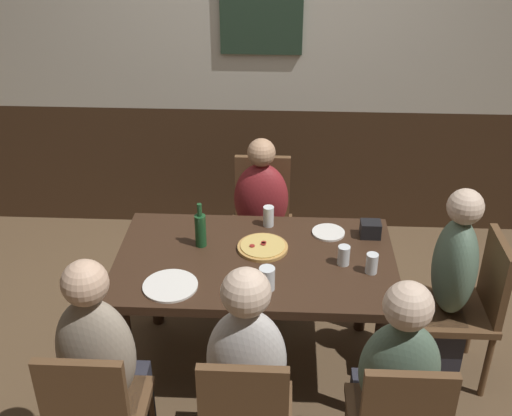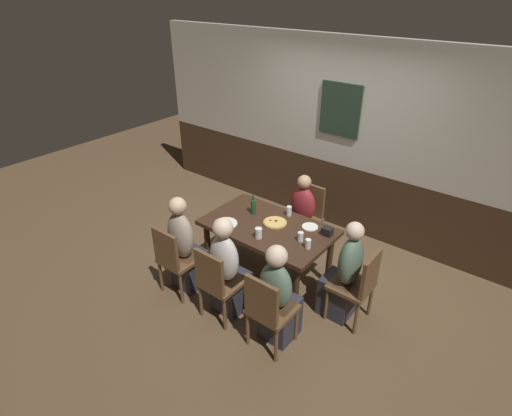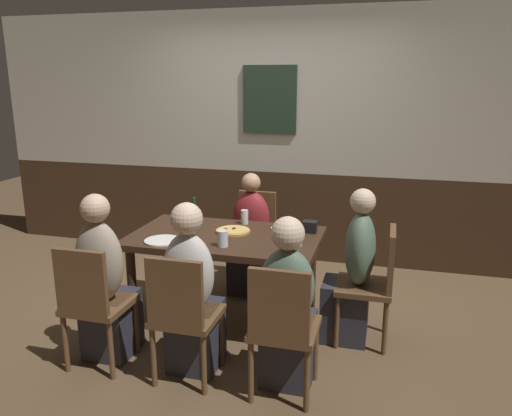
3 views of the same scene
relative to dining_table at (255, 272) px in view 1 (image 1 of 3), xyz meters
The scene contains 20 objects.
ground_plane 0.65m from the dining_table, ahead, with size 12.00×12.00×0.00m, color brown.
wall_back 1.77m from the dining_table, 90.01° to the left, with size 6.40×0.13×2.60m.
dining_table is the anchor object (origin of this frame).
chair_left_near 1.08m from the dining_table, 126.97° to the right, with size 0.40×0.40×0.88m.
chair_mid_far 0.87m from the dining_table, 90.00° to the left, with size 0.40×0.40×0.88m.
chair_head_east 1.15m from the dining_table, ahead, with size 0.40×0.40×0.88m.
person_left_near 0.95m from the dining_table, 132.86° to the right, with size 0.34×0.37×1.19m.
person_mid_far 0.71m from the dining_table, 90.00° to the left, with size 0.34×0.37×1.09m.
person_mid_near 0.71m from the dining_table, 90.00° to the right, with size 0.34×0.37×1.17m.
person_right_near 0.96m from the dining_table, 47.06° to the right, with size 0.34×0.37×1.13m.
person_head_east 1.00m from the dining_table, ahead, with size 0.37×0.34×1.17m.
pizza 0.14m from the dining_table, 68.52° to the left, with size 0.27×0.27×0.03m.
tumbler_short 0.37m from the dining_table, 80.23° to the left, with size 0.06×0.06×0.12m.
beer_glass_half 0.30m from the dining_table, 75.11° to the right, with size 0.08×0.08×0.12m.
beer_glass_tall 0.61m from the dining_table, ahead, with size 0.06×0.06×0.11m.
pint_glass_stout 0.47m from the dining_table, ahead, with size 0.06×0.06×0.10m.
beer_bottle_green 0.37m from the dining_table, 159.77° to the left, with size 0.06×0.06×0.25m.
plate_white_large 0.49m from the dining_table, 146.00° to the right, with size 0.27×0.27×0.01m, color white.
plate_white_small 0.48m from the dining_table, 33.86° to the left, with size 0.18×0.18×0.01m, color white.
condiment_caddy 0.68m from the dining_table, 21.64° to the left, with size 0.11×0.09×0.09m, color black.
Camera 1 is at (0.14, -2.75, 2.59)m, focal length 44.60 mm.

